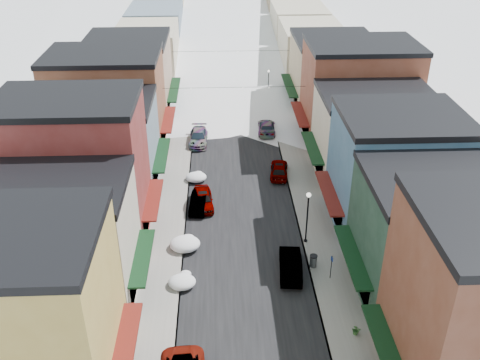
{
  "coord_description": "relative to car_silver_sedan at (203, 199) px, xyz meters",
  "views": [
    {
      "loc": [
        -1.86,
        -18.67,
        26.93
      ],
      "look_at": [
        0.0,
        24.74,
        2.54
      ],
      "focal_mm": 40.0,
      "sensor_mm": 36.0,
      "label": 1
    }
  ],
  "objects": [
    {
      "name": "car_silver_wagon",
      "position": [
        -0.8,
        13.97,
        -0.01
      ],
      "size": [
        2.22,
        5.19,
        1.49
      ],
      "primitive_type": "imported",
      "rotation": [
        0.0,
        0.0,
        -0.02
      ],
      "color": "#9DA0A5",
      "rests_on": "ground"
    },
    {
      "name": "bldg_l_yellow",
      "position": [
        -9.69,
        -20.4,
        5.0
      ],
      "size": [
        11.3,
        8.7,
        11.5
      ],
      "color": "gold",
      "rests_on": "ground"
    },
    {
      "name": "overhead_cables",
      "position": [
        3.5,
        23.1,
        5.44
      ],
      "size": [
        16.4,
        15.04,
        0.04
      ],
      "color": "black",
      "rests_on": "ground"
    },
    {
      "name": "bldg_l_brick_near",
      "position": [
        -10.19,
        -3.9,
        5.5
      ],
      "size": [
        12.3,
        8.2,
        12.5
      ],
      "color": "maroon",
      "rests_on": "ground"
    },
    {
      "name": "planter_near",
      "position": [
        10.6,
        -17.03,
        -0.27
      ],
      "size": [
        0.71,
        0.64,
        0.69
      ],
      "primitive_type": "imported",
      "rotation": [
        0.0,
        0.0,
        -0.18
      ],
      "color": "#376B30",
      "rests_on": "sidewalk_right"
    },
    {
      "name": "trash_can",
      "position": [
        8.88,
        -9.66,
        -0.08
      ],
      "size": [
        0.61,
        0.61,
        1.04
      ],
      "color": "#535558",
      "rests_on": "sidewalk_right"
    },
    {
      "name": "car_dark_hatch",
      "position": [
        -0.41,
        -0.34,
        -0.08
      ],
      "size": [
        1.84,
        4.26,
        1.36
      ],
      "primitive_type": "imported",
      "rotation": [
        0.0,
        0.0,
        -0.1
      ],
      "color": "black",
      "rests_on": "ground"
    },
    {
      "name": "sidewalk_right",
      "position": [
        10.1,
        35.6,
        -0.69
      ],
      "size": [
        3.2,
        160.0,
        0.15
      ],
      "primitive_type": "cube",
      "color": "gray",
      "rests_on": "ground"
    },
    {
      "name": "snow_pile_mid",
      "position": [
        -1.38,
        -6.68,
        -0.24
      ],
      "size": [
        2.55,
        2.77,
        1.08
      ],
      "color": "white",
      "rests_on": "ground"
    },
    {
      "name": "road",
      "position": [
        3.5,
        35.6,
        -0.76
      ],
      "size": [
        10.0,
        160.0,
        0.01
      ],
      "primitive_type": "cube",
      "color": "black",
      "rests_on": "ground"
    },
    {
      "name": "bldg_l_grayblue",
      "position": [
        -9.69,
        4.6,
        3.75
      ],
      "size": [
        11.3,
        9.2,
        9.0
      ],
      "color": "slate",
      "rests_on": "ground"
    },
    {
      "name": "bldg_r_brick_far",
      "position": [
        17.69,
        14.6,
        5.0
      ],
      "size": [
        13.3,
        9.2,
        11.5
      ],
      "color": "brown",
      "rests_on": "ground"
    },
    {
      "name": "car_lane_white",
      "position": [
        5.7,
        45.72,
        -0.06
      ],
      "size": [
        2.69,
        5.19,
        1.4
      ],
      "primitive_type": "imported",
      "rotation": [
        0.0,
        0.0,
        3.07
      ],
      "color": "white",
      "rests_on": "ground"
    },
    {
      "name": "car_green_sedan",
      "position": [
        7.0,
        -10.17,
        0.03
      ],
      "size": [
        2.07,
        4.91,
        1.58
      ],
      "primitive_type": "imported",
      "rotation": [
        0.0,
        0.0,
        3.06
      ],
      "color": "black",
      "rests_on": "ground"
    },
    {
      "name": "bldg_r_green",
      "position": [
        16.69,
        -12.4,
        4.0
      ],
      "size": [
        11.3,
        9.2,
        9.5
      ],
      "color": "#1A3729",
      "rests_on": "ground"
    },
    {
      "name": "curb_left",
      "position": [
        -1.55,
        35.6,
        -0.69
      ],
      "size": [
        0.1,
        160.0,
        0.15
      ],
      "primitive_type": "cube",
      "color": "slate",
      "rests_on": "ground"
    },
    {
      "name": "bldg_l_brick_far",
      "position": [
        -10.69,
        13.6,
        4.75
      ],
      "size": [
        13.3,
        9.2,
        11.0
      ],
      "color": "brown",
      "rests_on": "ground"
    },
    {
      "name": "bldg_l_cream",
      "position": [
        -9.69,
        -11.9,
        4.0
      ],
      "size": [
        11.3,
        8.2,
        9.5
      ],
      "color": "beige",
      "rests_on": "ground"
    },
    {
      "name": "car_gray_suv",
      "position": [
        7.8,
        5.64,
        -0.01
      ],
      "size": [
        2.32,
        4.62,
        1.51
      ],
      "primitive_type": "imported",
      "rotation": [
        0.0,
        0.0,
        3.02
      ],
      "color": "gray",
      "rests_on": "ground"
    },
    {
      "name": "bldg_l_tan",
      "position": [
        -9.69,
        23.6,
        4.25
      ],
      "size": [
        11.3,
        11.2,
        10.0
      ],
      "color": "tan",
      "rests_on": "ground"
    },
    {
      "name": "bldg_r_cream",
      "position": [
        17.19,
        5.6,
        3.75
      ],
      "size": [
        12.3,
        9.2,
        9.0
      ],
      "color": "beige",
      "rests_on": "ground"
    },
    {
      "name": "streetlamp_near",
      "position": [
        8.8,
        -6.28,
        2.4
      ],
      "size": [
        0.4,
        0.4,
        4.78
      ],
      "color": "black",
      "rests_on": "sidewalk_right"
    },
    {
      "name": "sidewalk_left",
      "position": [
        -3.1,
        35.6,
        -0.69
      ],
      "size": [
        3.2,
        160.0,
        0.15
      ],
      "primitive_type": "cube",
      "color": "gray",
      "rests_on": "ground"
    },
    {
      "name": "streetlamp_far",
      "position": [
        8.7,
        28.66,
        1.83
      ],
      "size": [
        0.32,
        0.32,
        3.86
      ],
      "color": "black",
      "rests_on": "sidewalk_right"
    },
    {
      "name": "snow_pile_near",
      "position": [
        -1.38,
        -11.4,
        -0.34
      ],
      "size": [
        2.1,
        2.5,
        0.89
      ],
      "color": "white",
      "rests_on": "ground"
    },
    {
      "name": "bldg_r_tan",
      "position": [
        16.69,
        24.6,
        4.0
      ],
      "size": [
        11.3,
        11.2,
        9.5
      ],
      "color": "tan",
      "rests_on": "ground"
    },
    {
      "name": "distant_blocks",
      "position": [
        3.5,
        58.6,
        3.24
      ],
      "size": [
        34.0,
        55.0,
        8.0
      ],
      "color": "gray",
      "rests_on": "ground"
    },
    {
      "name": "snow_pile_far",
      "position": [
        -0.78,
        4.93,
        -0.33
      ],
      "size": [
        2.14,
        2.52,
        0.9
      ],
      "color": "white",
      "rests_on": "ground"
    },
    {
      "name": "curb_right",
      "position": [
        8.55,
        35.6,
        -0.69
      ],
      "size": [
        0.1,
        160.0,
        0.15
      ],
      "primitive_type": "cube",
      "color": "slate",
      "rests_on": "ground"
    },
    {
      "name": "car_lane_silver",
      "position": [
        2.14,
        31.08,
        0.04
      ],
      "size": [
        2.51,
        4.91,
        1.6
      ],
      "primitive_type": "imported",
      "rotation": [
        0.0,
        0.0,
        -0.14
      ],
      "color": "#999AA0",
      "rests_on": "ground"
    },
    {
      "name": "bldg_r_blue",
      "position": [
        16.69,
        -3.4,
        4.5
      ],
      "size": [
        11.3,
        9.2,
        10.5
      ],
      "color": "#3B6485",
      "rests_on": "ground"
    },
    {
      "name": "car_black_sedan",
      "position": [
        7.42,
        16.55,
        -0.02
      ],
      "size": [
        2.35,
        5.19,
        1.48
      ],
      "primitive_type": "imported",
      "rotation": [
        0.0,
        0.0,
        3.09
      ],
      "color": "black",
      "rests_on": "ground"
    },
    {
      "name": "parking_sign",
      "position": [
        9.97,
        -11.16,
        0.63
      ],
      "size": [
        0.12,
        0.28,
        2.12
      ],
      "color": "black",
      "rests_on": "sidewalk_right"
    },
    {
      "name": "car_silver_sedan",
      "position": [
        0.0,
        0.0,
        0.0
      ],
      "size": [
        2.2,
        4.61,
        1.52
      ],
      "primitive_type": "imported",
      "rotation": [
        0.0,
        0.0,
        0.09
      ],
      "color": "#A9ABB2",
      "rests_on": "ground"
    }
  ]
}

